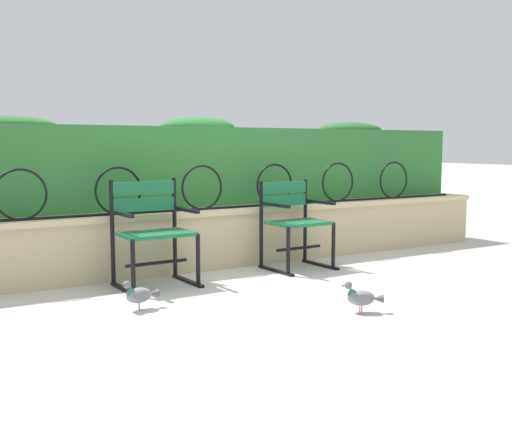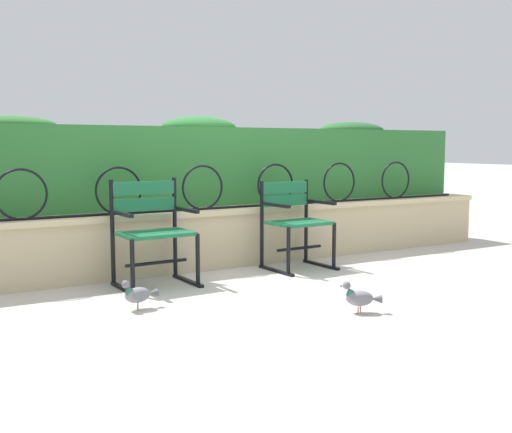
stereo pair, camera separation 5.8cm
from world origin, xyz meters
name	(u,v)px [view 2 (the right image)]	position (x,y,z in m)	size (l,w,h in m)	color
ground_plane	(263,281)	(0.00, 0.00, 0.00)	(60.00, 60.00, 0.00)	#BCB7AD
stone_wall	(219,237)	(0.00, 0.82, 0.28)	(6.65, 0.41, 0.56)	#C6B289
iron_arch_fence	(205,190)	(-0.18, 0.74, 0.75)	(6.12, 0.02, 0.42)	black
hedge_row	(200,163)	(0.02, 1.25, 0.98)	(6.51, 0.51, 0.89)	#2D7033
park_chair_left	(152,229)	(-0.85, 0.37, 0.47)	(0.62, 0.54, 0.88)	#19663D
park_chair_right	(295,221)	(0.58, 0.37, 0.45)	(0.59, 0.54, 0.83)	#19663D
pigeon_near_chairs	(138,294)	(-1.24, -0.33, 0.11)	(0.29, 0.12, 0.22)	gray
pigeon_far_side	(360,297)	(0.05, -1.21, 0.11)	(0.26, 0.20, 0.22)	gray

